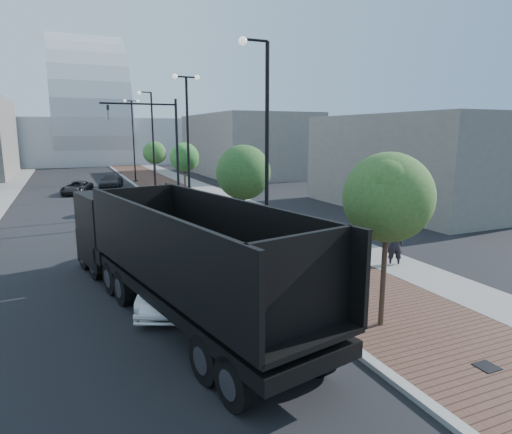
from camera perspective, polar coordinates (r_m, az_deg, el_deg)
name	(u,v)px	position (r m, az deg, el deg)	size (l,w,h in m)	color
ground	(446,421)	(10.56, 23.51, -23.23)	(220.00, 220.00, 0.00)	black
sidewalk	(172,186)	(47.20, -10.87, 3.95)	(7.00, 140.00, 0.12)	#4C2D23
concrete_strip	(197,185)	(47.86, -7.71, 4.15)	(2.40, 140.00, 0.13)	slate
curb	(139,188)	(46.57, -15.08, 3.68)	(0.30, 140.00, 0.14)	gray
dump_truck	(149,250)	(16.15, -13.76, -4.27)	(5.56, 14.13, 3.81)	black
white_sedan	(177,282)	(15.27, -10.29, -8.29)	(1.64, 4.70, 1.55)	silver
dark_car_mid	(77,188)	(44.34, -22.33, 3.57)	(2.00, 4.35, 1.21)	black
dark_car_far	(111,181)	(47.87, -18.35, 4.46)	(1.99, 4.89, 1.42)	black
pedestrian	(395,244)	(19.88, 17.67, -3.36)	(0.74, 0.48, 2.02)	black
streetlight_1	(264,169)	(17.36, 1.09, 6.30)	(1.44, 0.56, 9.21)	black
streetlight_2	(188,147)	(28.69, -8.85, 9.04)	(1.72, 0.56, 9.28)	black
streetlight_3	(152,148)	(40.40, -13.40, 8.77)	(1.44, 0.56, 9.21)	black
streetlight_4	(133,140)	(52.25, -15.70, 9.65)	(1.72, 0.56, 9.28)	black
traffic_mast	(164,143)	(31.40, -11.89, 9.40)	(5.09, 0.20, 8.00)	black
tree_0	(389,198)	(12.98, 16.93, 2.44)	(2.58, 2.56, 5.25)	#382619
tree_1	(244,172)	(22.47, -1.58, 5.83)	(2.81, 2.81, 5.14)	#382619
tree_2	(185,157)	(33.85, -9.27, 7.68)	(2.28, 2.21, 4.97)	#382619
tree_3	(155,153)	(45.57, -13.06, 8.16)	(2.35, 2.30, 4.83)	#382619
convention_center	(89,130)	(90.85, -20.92, 10.55)	(50.00, 30.00, 50.00)	#A7ABB1
commercial_block_ne	(246,145)	(60.20, -1.36, 9.42)	(12.00, 22.00, 8.00)	#67635C
commercial_block_e	(418,162)	(35.75, 20.44, 6.75)	(10.00, 16.00, 7.00)	#5F5B56
utility_cover_0	(487,367)	(12.67, 27.90, -16.87)	(0.50, 0.50, 0.02)	black
utility_cover_1	(330,279)	(17.43, 9.61, -8.03)	(0.50, 0.50, 0.02)	black
utility_cover_2	(232,225)	(26.95, -3.21, -1.03)	(0.50, 0.50, 0.02)	black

